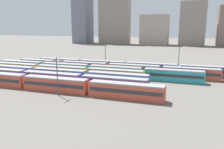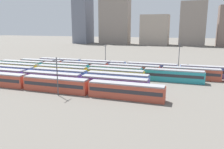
{
  "view_description": "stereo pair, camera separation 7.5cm",
  "coord_description": "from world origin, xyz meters",
  "px_view_note": "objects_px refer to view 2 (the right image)",
  "views": [
    {
      "loc": [
        50.58,
        -48.59,
        16.5
      ],
      "look_at": [
        29.16,
        15.6,
        2.04
      ],
      "focal_mm": 35.8,
      "sensor_mm": 36.0,
      "label": 1
    },
    {
      "loc": [
        50.65,
        -48.57,
        16.5
      ],
      "look_at": [
        29.16,
        15.6,
        2.04
      ],
      "focal_mm": 35.8,
      "sensor_mm": 36.0,
      "label": 2
    }
  ],
  "objects_px": {
    "train_track_6": "(179,70)",
    "train_track_1": "(52,79)",
    "train_track_3": "(61,71)",
    "catenary_pole_2": "(57,75)",
    "train_track_5": "(161,71)",
    "catenary_pole_1": "(179,57)",
    "train_track_2": "(59,75)",
    "train_track_4": "(89,70)",
    "catenary_pole_3": "(105,55)",
    "train_track_0": "(56,84)"
  },
  "relations": [
    {
      "from": "train_track_4",
      "to": "train_track_0",
      "type": "bearing_deg",
      "value": -90.12
    },
    {
      "from": "train_track_0",
      "to": "catenary_pole_2",
      "type": "distance_m",
      "value": 5.08
    },
    {
      "from": "train_track_0",
      "to": "train_track_1",
      "type": "distance_m",
      "value": 6.95
    },
    {
      "from": "train_track_1",
      "to": "train_track_3",
      "type": "xyz_separation_m",
      "value": [
        -3.06,
        10.4,
        0.0
      ]
    },
    {
      "from": "train_track_3",
      "to": "catenary_pole_2",
      "type": "relative_size",
      "value": 5.92
    },
    {
      "from": "train_track_1",
      "to": "catenary_pole_2",
      "type": "height_order",
      "value": "catenary_pole_2"
    },
    {
      "from": "catenary_pole_2",
      "to": "catenary_pole_3",
      "type": "bearing_deg",
      "value": 91.75
    },
    {
      "from": "train_track_2",
      "to": "catenary_pole_3",
      "type": "height_order",
      "value": "catenary_pole_3"
    },
    {
      "from": "train_track_6",
      "to": "catenary_pole_2",
      "type": "xyz_separation_m",
      "value": [
        -27.0,
        -34.11,
        3.35
      ]
    },
    {
      "from": "train_track_0",
      "to": "train_track_3",
      "type": "distance_m",
      "value": 17.38
    },
    {
      "from": "train_track_1",
      "to": "train_track_3",
      "type": "distance_m",
      "value": 10.84
    },
    {
      "from": "train_track_1",
      "to": "train_track_6",
      "type": "bearing_deg",
      "value": 37.34
    },
    {
      "from": "train_track_3",
      "to": "catenary_pole_2",
      "type": "bearing_deg",
      "value": -61.31
    },
    {
      "from": "train_track_4",
      "to": "catenary_pole_1",
      "type": "height_order",
      "value": "catenary_pole_1"
    },
    {
      "from": "train_track_3",
      "to": "train_track_4",
      "type": "distance_m",
      "value": 9.3
    },
    {
      "from": "train_track_1",
      "to": "catenary_pole_1",
      "type": "relative_size",
      "value": 5.1
    },
    {
      "from": "catenary_pole_3",
      "to": "train_track_0",
      "type": "bearing_deg",
      "value": -92.26
    },
    {
      "from": "train_track_1",
      "to": "train_track_6",
      "type": "relative_size",
      "value": 0.5
    },
    {
      "from": "train_track_4",
      "to": "train_track_6",
      "type": "distance_m",
      "value": 31.21
    },
    {
      "from": "train_track_0",
      "to": "train_track_5",
      "type": "height_order",
      "value": "same"
    },
    {
      "from": "train_track_6",
      "to": "train_track_5",
      "type": "bearing_deg",
      "value": -136.29
    },
    {
      "from": "train_track_3",
      "to": "train_track_5",
      "type": "relative_size",
      "value": 0.5
    },
    {
      "from": "train_track_2",
      "to": "catenary_pole_2",
      "type": "height_order",
      "value": "catenary_pole_2"
    },
    {
      "from": "train_track_1",
      "to": "catenary_pole_2",
      "type": "distance_m",
      "value": 11.27
    },
    {
      "from": "train_track_2",
      "to": "train_track_5",
      "type": "relative_size",
      "value": 0.5
    },
    {
      "from": "train_track_0",
      "to": "catenary_pole_1",
      "type": "xyz_separation_m",
      "value": [
        29.25,
        34.44,
        4.12
      ]
    },
    {
      "from": "train_track_0",
      "to": "catenary_pole_2",
      "type": "height_order",
      "value": "catenary_pole_2"
    },
    {
      "from": "train_track_2",
      "to": "catenary_pole_2",
      "type": "distance_m",
      "value": 15.75
    },
    {
      "from": "train_track_1",
      "to": "train_track_3",
      "type": "relative_size",
      "value": 1.0
    },
    {
      "from": "train_track_4",
      "to": "catenary_pole_3",
      "type": "distance_m",
      "value": 13.7
    },
    {
      "from": "train_track_5",
      "to": "train_track_6",
      "type": "bearing_deg",
      "value": 43.71
    },
    {
      "from": "train_track_6",
      "to": "catenary_pole_2",
      "type": "height_order",
      "value": "catenary_pole_2"
    },
    {
      "from": "train_track_5",
      "to": "catenary_pole_2",
      "type": "xyz_separation_m",
      "value": [
        -21.56,
        -28.91,
        3.35
      ]
    },
    {
      "from": "catenary_pole_1",
      "to": "train_track_1",
      "type": "bearing_deg",
      "value": -139.18
    },
    {
      "from": "train_track_0",
      "to": "train_track_3",
      "type": "bearing_deg",
      "value": 116.17
    },
    {
      "from": "train_track_0",
      "to": "catenary_pole_2",
      "type": "bearing_deg",
      "value": -49.74
    },
    {
      "from": "train_track_5",
      "to": "catenary_pole_3",
      "type": "distance_m",
      "value": 24.31
    },
    {
      "from": "train_track_1",
      "to": "train_track_2",
      "type": "height_order",
      "value": "same"
    },
    {
      "from": "train_track_6",
      "to": "train_track_1",
      "type": "bearing_deg",
      "value": -142.66
    },
    {
      "from": "train_track_1",
      "to": "train_track_4",
      "type": "distance_m",
      "value": 16.28
    },
    {
      "from": "catenary_pole_1",
      "to": "train_track_2",
      "type": "bearing_deg",
      "value": -145.14
    },
    {
      "from": "train_track_6",
      "to": "catenary_pole_1",
      "type": "bearing_deg",
      "value": 93.83
    },
    {
      "from": "train_track_5",
      "to": "train_track_6",
      "type": "relative_size",
      "value": 1.0
    },
    {
      "from": "train_track_3",
      "to": "catenary_pole_1",
      "type": "height_order",
      "value": "catenary_pole_1"
    },
    {
      "from": "train_track_3",
      "to": "catenary_pole_2",
      "type": "xyz_separation_m",
      "value": [
        10.13,
        -18.51,
        3.35
      ]
    },
    {
      "from": "train_track_3",
      "to": "train_track_5",
      "type": "bearing_deg",
      "value": 18.17
    },
    {
      "from": "train_track_5",
      "to": "catenary_pole_2",
      "type": "distance_m",
      "value": 36.22
    },
    {
      "from": "train_track_5",
      "to": "catenary_pole_3",
      "type": "bearing_deg",
      "value": 160.63
    },
    {
      "from": "train_track_3",
      "to": "train_track_1",
      "type": "bearing_deg",
      "value": -73.61
    },
    {
      "from": "train_track_1",
      "to": "catenary_pole_2",
      "type": "xyz_separation_m",
      "value": [
        7.07,
        -8.11,
        3.35
      ]
    }
  ]
}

